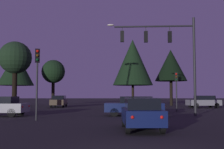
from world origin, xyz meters
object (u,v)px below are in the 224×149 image
car_crossing_right (135,106)px  tree_left_far (53,72)px  traffic_light_corner_right (37,70)px  tree_behind_sign (16,69)px  traffic_signal_mast_arm (167,47)px  car_nearside_lane (141,113)px  tree_center_horizon (15,58)px  tree_right_cluster (133,62)px  traffic_light_corner_left (176,84)px  tree_lot_edge (171,65)px  car_parked_lot (59,101)px  car_far_lane (204,101)px

car_crossing_right → tree_left_far: (-10.98, 22.27, 4.44)m
traffic_light_corner_right → tree_behind_sign: (-8.52, 21.02, 1.99)m
traffic_signal_mast_arm → traffic_light_corner_right: (-9.31, -3.99, -2.16)m
car_nearside_lane → tree_center_horizon: 19.23m
car_nearside_lane → tree_right_cluster: tree_right_cluster is taller
traffic_light_corner_left → car_crossing_right: (-4.62, -5.49, -1.95)m
tree_left_far → tree_lot_edge: (18.18, -2.59, 0.78)m
traffic_light_corner_right → tree_lot_edge: tree_lot_edge is taller
tree_right_cluster → traffic_signal_mast_arm: bearing=-83.5°
traffic_light_corner_right → car_parked_lot: bearing=96.1°
tree_center_horizon → tree_behind_sign: bearing=108.3°
car_nearside_lane → tree_center_horizon: bearing=126.9°
traffic_signal_mast_arm → traffic_light_corner_left: 6.35m
car_nearside_lane → tree_left_far: tree_left_far is taller
car_far_lane → tree_left_far: 23.23m
traffic_light_corner_right → tree_right_cluster: bearing=67.1°
car_parked_lot → tree_behind_sign: 8.14m
car_parked_lot → tree_right_cluster: tree_right_cluster is taller
car_crossing_right → car_far_lane: bearing=52.5°
traffic_signal_mast_arm → tree_right_cluster: (-1.62, 14.26, 0.43)m
traffic_light_corner_right → tree_behind_sign: size_ratio=0.61×
traffic_signal_mast_arm → car_nearside_lane: (-3.07, -8.64, -4.65)m
car_far_lane → tree_right_cluster: size_ratio=0.46×
traffic_light_corner_left → car_parked_lot: (-13.32, 9.58, -1.95)m
traffic_light_corner_left → car_crossing_right: 7.44m
traffic_light_corner_right → tree_behind_sign: bearing=112.1°
car_nearside_lane → tree_behind_sign: 29.95m
traffic_signal_mast_arm → car_crossing_right: bearing=-178.0°
tree_behind_sign → tree_right_cluster: (16.21, -2.77, 0.60)m
traffic_light_corner_left → car_parked_lot: 16.52m
traffic_light_corner_left → tree_left_far: size_ratio=0.54×
car_crossing_right → tree_center_horizon: (-11.64, 6.39, 4.55)m
traffic_signal_mast_arm → car_crossing_right: 5.35m
tree_left_far → car_crossing_right: bearing=-63.7°
traffic_signal_mast_arm → tree_right_cluster: bearing=96.5°
car_far_lane → car_crossing_right: bearing=-127.5°
tree_left_far → tree_lot_edge: bearing=-8.1°
tree_left_far → car_parked_lot: bearing=-72.4°
traffic_light_corner_left → tree_behind_sign: size_ratio=0.50×
car_nearside_lane → tree_behind_sign: bearing=119.9°
traffic_light_corner_right → car_parked_lot: 19.24m
car_far_lane → car_parked_lot: (-18.36, 2.48, 0.00)m
tree_behind_sign → tree_lot_edge: 22.53m
traffic_signal_mast_arm → car_nearside_lane: bearing=-109.5°
tree_center_horizon → traffic_signal_mast_arm: bearing=-23.8°
tree_left_far → tree_right_cluster: tree_right_cluster is taller
traffic_light_corner_left → tree_right_cluster: (-3.59, 8.86, 3.13)m
tree_right_cluster → tree_lot_edge: bearing=40.8°
traffic_light_corner_left → tree_left_far: tree_left_far is taller
car_crossing_right → tree_right_cluster: bearing=85.9°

